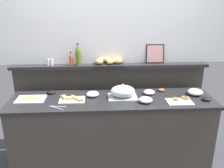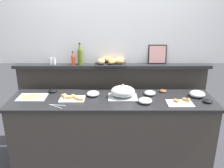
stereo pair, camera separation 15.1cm
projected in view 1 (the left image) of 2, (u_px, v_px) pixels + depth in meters
ground_plane at (110, 136)px, 3.64m from camera, size 12.00×12.00×0.00m
buffet_counter at (112, 132)px, 2.92m from camera, size 2.38×0.62×0.88m
back_ledge_unit at (110, 102)px, 3.32m from camera, size 2.53×0.22×1.19m
upper_wall_panel at (110, 6)px, 2.91m from camera, size 3.13×0.08×1.41m
sandwich_platter_front at (72, 99)px, 2.73m from camera, size 0.29×0.20×0.04m
sandwich_platter_side at (180, 101)px, 2.70m from camera, size 0.28×0.19×0.04m
cold_cuts_platter at (31, 99)px, 2.75m from camera, size 0.33×0.23×0.02m
serving_cloche at (123, 92)px, 2.79m from camera, size 0.34×0.24×0.17m
glass_bowl_large at (195, 92)px, 2.88m from camera, size 0.18×0.18×0.07m
glass_bowl_medium at (149, 92)px, 2.90m from camera, size 0.14×0.14×0.05m
glass_bowl_small at (146, 100)px, 2.67m from camera, size 0.15×0.15×0.06m
glass_bowl_extra at (93, 94)px, 2.84m from camera, size 0.15×0.15×0.06m
condiment_bowl_cream at (51, 92)px, 2.93m from camera, size 0.11×0.11×0.04m
condiment_bowl_teal at (206, 99)px, 2.73m from camera, size 0.11×0.11×0.04m
condiment_bowl_red at (161, 90)px, 3.01m from camera, size 0.09×0.09×0.03m
serving_tongs at (57, 107)px, 2.55m from camera, size 0.19×0.11×0.01m
olive_oil_bottle at (78, 56)px, 2.98m from camera, size 0.06×0.06×0.28m
hot_sauce_bottle at (71, 60)px, 2.98m from camera, size 0.04×0.04×0.18m
salt_shaker at (48, 62)px, 3.00m from camera, size 0.03×0.03×0.09m
pepper_shaker at (52, 62)px, 3.00m from camera, size 0.03×0.03×0.09m
bread_basket at (109, 61)px, 3.05m from camera, size 0.40×0.30×0.08m
framed_picture at (155, 54)px, 3.08m from camera, size 0.24×0.05×0.24m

